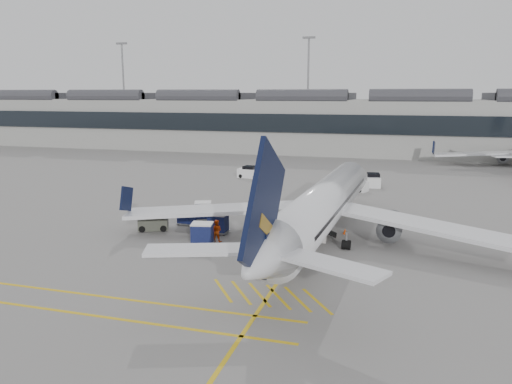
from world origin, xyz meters
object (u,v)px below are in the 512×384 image
(airliner_main, at_px, (322,206))
(belt_loader, at_px, (302,233))
(baggage_cart_a, at_px, (218,223))
(pushback_tug, at_px, (153,223))
(ramp_agent_a, at_px, (276,217))
(ramp_agent_b, at_px, (216,231))

(airliner_main, xyz_separation_m, belt_loader, (-1.65, -0.10, -2.38))
(baggage_cart_a, relative_size, pushback_tug, 0.59)
(baggage_cart_a, xyz_separation_m, ramp_agent_a, (4.44, 3.34, 0.04))
(belt_loader, distance_m, ramp_agent_a, 4.32)
(belt_loader, bearing_deg, ramp_agent_b, -162.12)
(belt_loader, xyz_separation_m, ramp_agent_a, (-3.04, 3.03, 0.42))
(airliner_main, xyz_separation_m, ramp_agent_a, (-4.69, 2.94, -1.96))
(airliner_main, distance_m, belt_loader, 2.90)
(ramp_agent_a, height_order, ramp_agent_b, ramp_agent_a)
(airliner_main, height_order, ramp_agent_b, airliner_main)
(ramp_agent_b, height_order, pushback_tug, ramp_agent_b)
(belt_loader, bearing_deg, ramp_agent_a, 130.70)
(pushback_tug, bearing_deg, belt_loader, -18.95)
(baggage_cart_a, height_order, ramp_agent_a, ramp_agent_a)
(baggage_cart_a, relative_size, ramp_agent_a, 0.90)
(airliner_main, relative_size, pushback_tug, 12.49)
(belt_loader, distance_m, ramp_agent_b, 7.29)
(ramp_agent_a, distance_m, ramp_agent_b, 6.87)
(airliner_main, distance_m, ramp_agent_a, 5.87)
(ramp_agent_b, bearing_deg, belt_loader, -159.41)
(ramp_agent_b, bearing_deg, airliner_main, -162.87)
(ramp_agent_b, distance_m, pushback_tug, 7.12)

